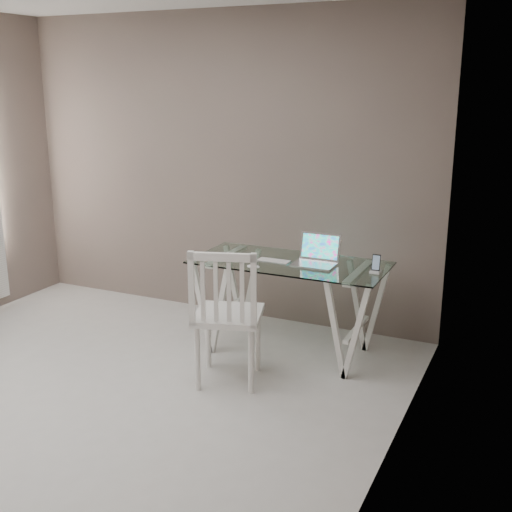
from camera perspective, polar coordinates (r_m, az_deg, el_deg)
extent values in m
plane|color=#B9B7B1|center=(4.44, -16.93, -13.63)|extent=(4.50, 4.50, 0.00)
cube|color=#6B5C54|center=(5.80, -3.07, 7.86)|extent=(4.00, 0.02, 2.70)
cube|color=#6B5C54|center=(3.01, 10.66, 0.65)|extent=(0.02, 4.50, 2.70)
cube|color=silver|center=(4.97, 3.03, -0.59)|extent=(1.50, 0.70, 0.01)
cube|color=silver|center=(5.30, -2.56, -3.83)|extent=(0.24, 0.62, 0.72)
cube|color=silver|center=(4.92, 8.94, -5.55)|extent=(0.24, 0.62, 0.72)
cube|color=white|center=(4.56, -2.48, -5.28)|extent=(0.58, 0.58, 0.04)
cylinder|color=white|center=(4.52, -5.22, -9.07)|extent=(0.04, 0.04, 0.47)
cylinder|color=white|center=(4.46, -0.44, -9.36)|extent=(0.04, 0.04, 0.47)
cylinder|color=white|center=(4.86, -4.27, -7.27)|extent=(0.04, 0.04, 0.47)
cylinder|color=white|center=(4.80, 0.16, -7.50)|extent=(0.04, 0.04, 0.47)
cube|color=white|center=(4.27, -3.01, -3.02)|extent=(0.45, 0.17, 0.52)
cube|color=silver|center=(4.88, 5.17, -0.77)|extent=(0.32, 0.22, 0.01)
cube|color=#19D899|center=(4.97, 5.73, 0.85)|extent=(0.32, 0.06, 0.21)
cube|color=silver|center=(4.98, 1.57, -0.43)|extent=(0.27, 0.11, 0.01)
ellipsoid|color=white|center=(4.78, -0.23, -0.95)|extent=(0.10, 0.06, 0.03)
cube|color=white|center=(4.76, 10.56, -1.39)|extent=(0.07, 0.07, 0.02)
cube|color=black|center=(4.75, 10.63, -0.57)|extent=(0.06, 0.03, 0.12)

